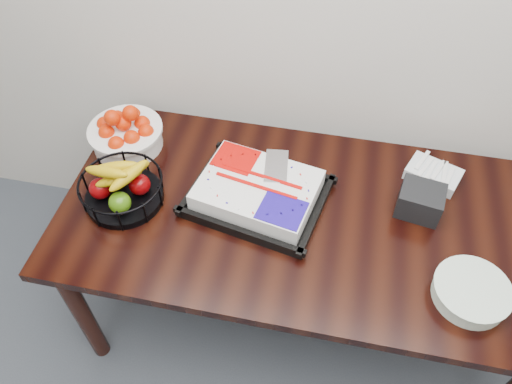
% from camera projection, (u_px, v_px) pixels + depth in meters
% --- Properties ---
extents(table, '(1.80, 0.90, 0.75)m').
position_uv_depth(table, '(302.00, 228.00, 1.90)').
color(table, black).
rests_on(table, ground).
extents(cake_tray, '(0.55, 0.46, 0.10)m').
position_uv_depth(cake_tray, '(258.00, 192.00, 1.85)').
color(cake_tray, black).
rests_on(cake_tray, table).
extents(tangerine_bowl, '(0.30, 0.30, 0.19)m').
position_uv_depth(tangerine_bowl, '(125.00, 130.00, 2.01)').
color(tangerine_bowl, white).
rests_on(tangerine_bowl, table).
extents(fruit_basket, '(0.31, 0.31, 0.16)m').
position_uv_depth(fruit_basket, '(122.00, 188.00, 1.83)').
color(fruit_basket, black).
rests_on(fruit_basket, table).
extents(plate_stack, '(0.25, 0.25, 0.06)m').
position_uv_depth(plate_stack, '(471.00, 292.00, 1.59)').
color(plate_stack, white).
rests_on(plate_stack, table).
extents(fork_bag, '(0.23, 0.19, 0.06)m').
position_uv_depth(fork_bag, '(433.00, 174.00, 1.93)').
color(fork_bag, silver).
rests_on(fork_bag, table).
extents(napkin_box, '(0.17, 0.16, 0.11)m').
position_uv_depth(napkin_box, '(420.00, 201.00, 1.81)').
color(napkin_box, black).
rests_on(napkin_box, table).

